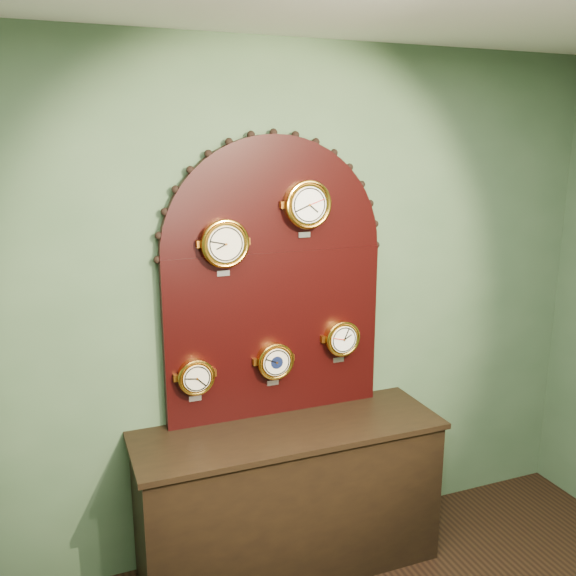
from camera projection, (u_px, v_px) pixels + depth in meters
name	position (u px, v px, depth m)	size (l,w,h in m)	color
wall_back	(271.00, 310.00, 3.34)	(4.00, 4.00, 0.00)	#446042
shop_counter	(289.00, 501.00, 3.33)	(1.60, 0.50, 0.80)	black
display_board	(274.00, 271.00, 3.24)	(1.26, 0.06, 1.53)	black
roman_clock	(224.00, 243.00, 3.04)	(0.25, 0.08, 0.30)	gold
arabic_clock	(307.00, 204.00, 3.15)	(0.25, 0.08, 0.30)	gold
hygrometer	(196.00, 376.00, 3.14)	(0.19, 0.08, 0.24)	gold
barometer	(275.00, 361.00, 3.28)	(0.20, 0.08, 0.25)	gold
tide_clock	(341.00, 338.00, 3.40)	(0.20, 0.08, 0.25)	gold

